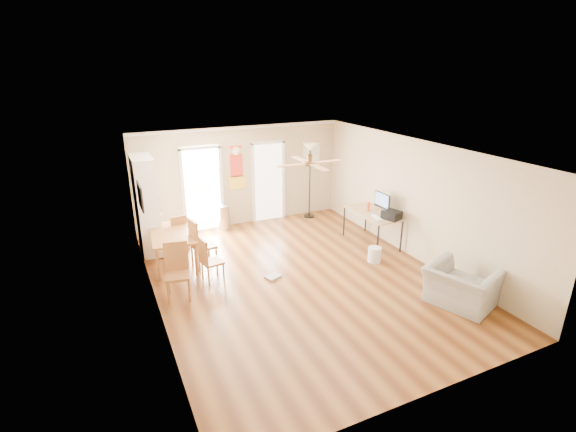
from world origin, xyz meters
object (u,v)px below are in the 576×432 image
dining_chair_far (178,233)px  trash_can (224,217)px  bookshelf (147,205)px  armchair (461,287)px  wastebasket_a (375,255)px  computer_desk (371,228)px  dining_table (174,248)px  dining_chair_right_b (212,260)px  dining_chair_near (177,273)px  dining_chair_right_a (203,243)px  printer (392,215)px  torchiere_lamp (310,181)px

dining_chair_far → trash_can: (1.34, 0.88, -0.12)m
bookshelf → dining_chair_far: bookshelf is taller
armchair → wastebasket_a: bearing=-10.8°
computer_desk → armchair: 2.95m
armchair → dining_table: bearing=28.6°
wastebasket_a → dining_chair_right_b: bearing=169.0°
dining_chair_near → wastebasket_a: 4.19m
dining_table → armchair: bearing=-41.4°
trash_can → computer_desk: size_ratio=0.45×
dining_chair_right_b → dining_chair_near: bearing=109.7°
dining_chair_right_a → trash_can: size_ratio=1.65×
dining_chair_right_a → trash_can: bearing=-37.4°
bookshelf → dining_chair_right_b: bookshelf is taller
printer → wastebasket_a: bearing=-171.8°
dining_chair_near → computer_desk: (4.68, 0.60, -0.13)m
dining_table → computer_desk: computer_desk is taller
dining_chair_near → torchiere_lamp: bearing=45.3°
printer → armchair: (-0.30, -2.39, -0.52)m
computer_desk → armchair: computer_desk is taller
dining_chair_right_a → printer: size_ratio=2.89×
dining_chair_right_b → printer: size_ratio=2.44×
computer_desk → torchiere_lamp: bearing=102.0°
dining_chair_near → computer_desk: dining_chair_near is taller
dining_chair_right_b → dining_chair_right_a: bearing=-8.2°
computer_desk → wastebasket_a: (-0.52, -0.87, -0.23)m
torchiere_lamp → printer: torchiere_lamp is taller
armchair → printer: bearing=-27.1°
torchiere_lamp → armchair: 5.26m
torchiere_lamp → armchair: torchiere_lamp is taller
dining_chair_right_b → trash_can: bearing=-29.6°
printer → dining_chair_near: bearing=162.2°
wastebasket_a → armchair: bearing=-80.8°
bookshelf → armchair: 6.68m
dining_chair_right_b → computer_desk: bearing=-95.2°
bookshelf → torchiere_lamp: 4.39m
computer_desk → armchair: (-0.18, -2.94, -0.03)m
computer_desk → printer: size_ratio=3.93×
armchair → dining_chair_right_a: bearing=27.8°
dining_chair_right_a → trash_can: dining_chair_right_a is taller
torchiere_lamp → dining_table: bearing=-160.6°
dining_chair_right_b → trash_can: 2.75m
trash_can → armchair: 5.96m
dining_chair_far → wastebasket_a: bearing=141.0°
dining_chair_right_b → computer_desk: 3.94m
wastebasket_a → dining_chair_near: bearing=176.4°
dining_chair_right_b → trash_can: (1.00, 2.55, -0.13)m
dining_table → dining_chair_far: bearing=71.1°
dining_chair_right_b → wastebasket_a: dining_chair_right_b is taller
printer → trash_can: bearing=118.0°
dining_chair_right_b → armchair: 4.64m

